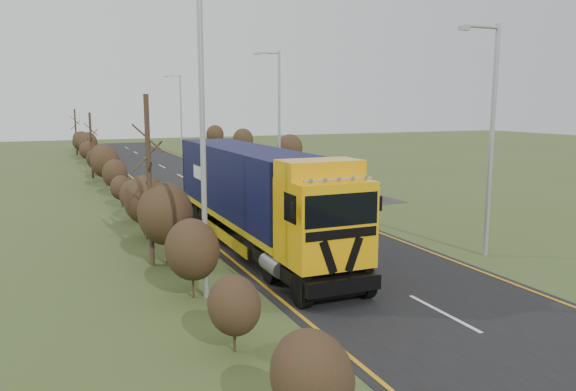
{
  "coord_description": "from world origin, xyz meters",
  "views": [
    {
      "loc": [
        -9.77,
        -15.81,
        5.72
      ],
      "look_at": [
        -1.35,
        3.64,
        2.24
      ],
      "focal_mm": 35.0,
      "sensor_mm": 36.0,
      "label": 1
    }
  ],
  "objects_px": {
    "streetlight_near": "(490,132)",
    "lorry": "(255,192)",
    "car_red_hatchback": "(346,188)",
    "speed_sign": "(341,177)",
    "car_blue_sedan": "(288,166)"
  },
  "relations": [
    {
      "from": "lorry",
      "to": "car_blue_sedan",
      "type": "distance_m",
      "value": 24.42
    },
    {
      "from": "car_red_hatchback",
      "to": "streetlight_near",
      "type": "bearing_deg",
      "value": 71.56
    },
    {
      "from": "lorry",
      "to": "car_blue_sedan",
      "type": "xyz_separation_m",
      "value": [
        10.84,
        21.82,
        -1.65
      ]
    },
    {
      "from": "car_red_hatchback",
      "to": "speed_sign",
      "type": "distance_m",
      "value": 3.86
    },
    {
      "from": "lorry",
      "to": "streetlight_near",
      "type": "relative_size",
      "value": 1.71
    },
    {
      "from": "car_red_hatchback",
      "to": "speed_sign",
      "type": "height_order",
      "value": "speed_sign"
    },
    {
      "from": "car_red_hatchback",
      "to": "streetlight_near",
      "type": "height_order",
      "value": "streetlight_near"
    },
    {
      "from": "streetlight_near",
      "to": "lorry",
      "type": "bearing_deg",
      "value": 149.92
    },
    {
      "from": "car_blue_sedan",
      "to": "streetlight_near",
      "type": "height_order",
      "value": "streetlight_near"
    },
    {
      "from": "car_blue_sedan",
      "to": "speed_sign",
      "type": "xyz_separation_m",
      "value": [
        -3.45,
        -15.33,
        1.08
      ]
    },
    {
      "from": "speed_sign",
      "to": "lorry",
      "type": "bearing_deg",
      "value": -138.72
    },
    {
      "from": "lorry",
      "to": "car_red_hatchback",
      "type": "height_order",
      "value": "lorry"
    },
    {
      "from": "lorry",
      "to": "car_red_hatchback",
      "type": "distance_m",
      "value": 13.55
    },
    {
      "from": "lorry",
      "to": "car_red_hatchback",
      "type": "xyz_separation_m",
      "value": [
        9.47,
        9.54,
        -1.71
      ]
    },
    {
      "from": "car_red_hatchback",
      "to": "car_blue_sedan",
      "type": "relative_size",
      "value": 0.88
    }
  ]
}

